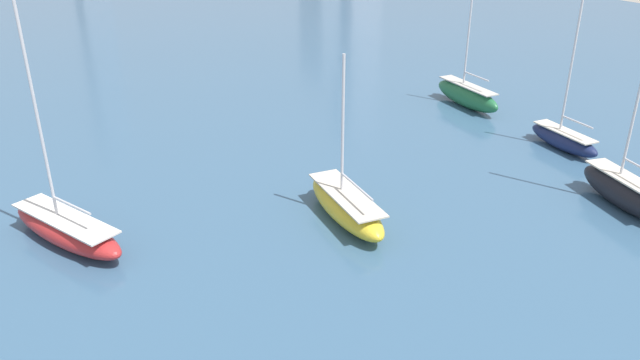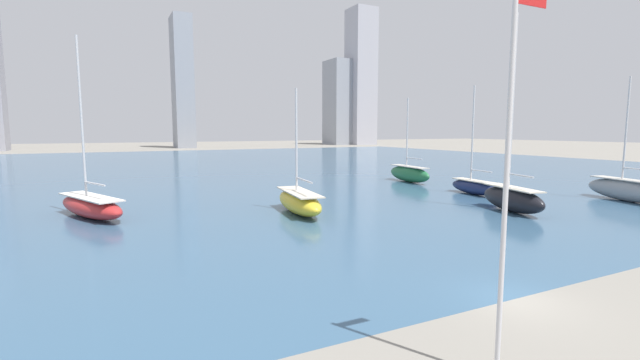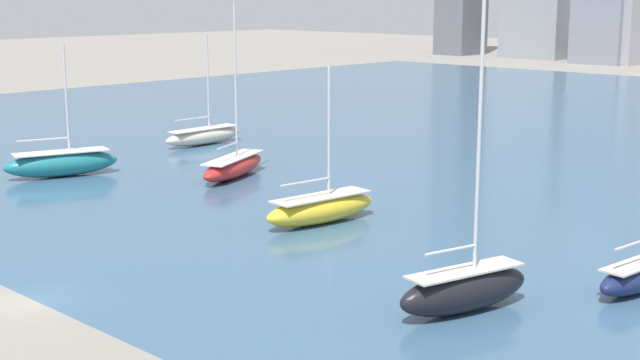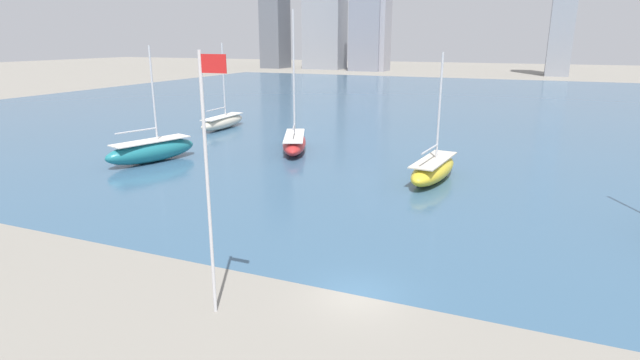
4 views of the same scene
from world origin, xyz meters
The scene contains 10 objects.
ground_plane centered at (0.00, 0.00, 0.00)m, with size 500.00×500.00×0.00m, color gray.
harbor_water centered at (0.00, 70.00, 0.00)m, with size 180.00×140.00×0.00m.
flag_pole centered at (-5.21, -3.71, 6.00)m, with size 1.24×0.14×11.03m.
distant_city_skyline centered at (2.19, 167.56, 25.43)m, with size 198.58×19.96×67.57m.
sailboat_black centered at (16.20, 13.40, 1.21)m, with size 3.74×7.83×16.65m.
sailboat_yellow centered at (-0.44, 20.96, 0.99)m, with size 3.43×9.09×10.44m.
sailboat_navy centered at (20.91, 22.18, 0.90)m, with size 2.46×7.04×11.72m.
sailboat_red centered at (-16.10, 26.86, 0.95)m, with size 6.05×9.92×14.32m.
sailboat_green centered at (21.62, 34.23, 1.15)m, with size 2.47×8.89×11.26m.
sailboat_gray centered at (30.87, 12.01, 1.16)m, with size 4.34×9.49×12.17m.
Camera 2 is at (-14.77, -11.59, 6.97)m, focal length 24.00 mm.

